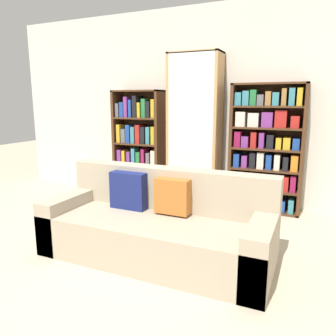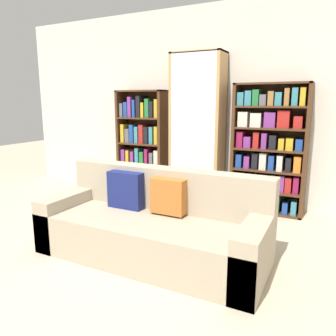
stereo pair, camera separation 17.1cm
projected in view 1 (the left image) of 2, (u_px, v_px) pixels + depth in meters
name	position (u px, v px, depth m)	size (l,w,h in m)	color
ground_plane	(114.00, 274.00, 2.73)	(16.00, 16.00, 0.00)	beige
wall_back	(206.00, 106.00, 4.63)	(6.53, 0.06, 2.70)	silver
couch	(157.00, 227.00, 3.02)	(2.08, 0.82, 0.79)	tan
bookshelf_left	(139.00, 145.00, 4.96)	(0.76, 0.32, 1.58)	#4C2D19
display_cabinet	(195.00, 130.00, 4.54)	(0.71, 0.36, 2.05)	tan
bookshelf_right	(266.00, 149.00, 4.20)	(0.91, 0.32, 1.64)	#4C2D19
wine_bottle	(226.00, 210.00, 3.92)	(0.08, 0.08, 0.34)	#143819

